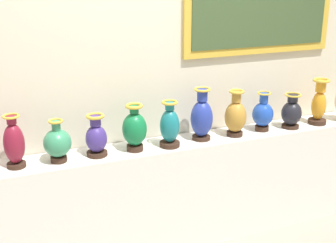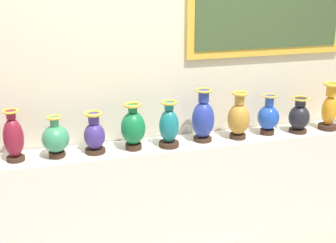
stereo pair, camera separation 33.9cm
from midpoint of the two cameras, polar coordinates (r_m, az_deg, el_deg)
The scene contains 13 objects.
ground_plane at distance 3.85m, azimuth 2.61°, elevation -14.84°, with size 11.14×11.14×0.00m, color gray.
display_shelf at distance 3.63m, azimuth 2.71°, elevation -9.17°, with size 3.68×0.33×0.86m, color silver.
back_wall at distance 3.50m, azimuth 2.04°, elevation 6.63°, with size 5.14×0.14×2.77m.
vase_burgundy at distance 3.21m, azimuth -15.93°, elevation -2.02°, with size 0.14×0.14×0.36m.
vase_jade at distance 3.22m, azimuth -10.97°, elevation -2.18°, with size 0.19×0.19×0.30m.
vase_indigo at distance 3.25m, azimuth -6.26°, elevation -1.72°, with size 0.15×0.15×0.30m.
vase_emerald at distance 3.29m, azimuth -1.45°, elevation -0.83°, with size 0.18×0.18×0.35m.
vase_teal at distance 3.35m, azimuth 3.02°, elevation -0.66°, with size 0.15×0.15×0.35m.
vase_cobalt at distance 3.47m, azimuth 7.20°, elevation 0.33°, with size 0.17×0.17×0.41m.
vase_ochre at distance 3.58m, azimuth 11.51°, elevation 0.36°, with size 0.17×0.17×0.37m.
vase_sapphire at distance 3.73m, azimuth 14.99°, elevation 0.51°, with size 0.17×0.17×0.32m.
vase_onyx at distance 3.84m, azimuth 18.52°, elevation 0.54°, with size 0.17×0.17×0.29m.
vase_amber at distance 3.99m, azimuth 21.85°, elevation 1.48°, with size 0.15×0.15×0.39m.
Camera 2 is at (-0.90, -3.09, 2.12)m, focal length 48.79 mm.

